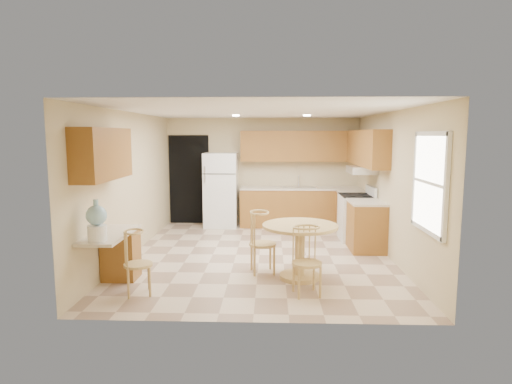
{
  "coord_description": "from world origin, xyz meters",
  "views": [
    {
      "loc": [
        0.19,
        -7.34,
        2.1
      ],
      "look_at": [
        -0.07,
        0.3,
        1.08
      ],
      "focal_mm": 30.0,
      "sensor_mm": 36.0,
      "label": 1
    }
  ],
  "objects_px": {
    "water_crock": "(97,222)",
    "chair_table_a": "(263,237)",
    "stove": "(356,217)",
    "chair_table_b": "(308,256)",
    "dining_table": "(300,243)",
    "refrigerator": "(221,190)",
    "chair_desk": "(136,258)"
  },
  "relations": [
    {
      "from": "refrigerator",
      "to": "stove",
      "type": "xyz_separation_m",
      "value": [
        2.88,
        -1.22,
        -0.38
      ]
    },
    {
      "from": "chair_table_a",
      "to": "chair_table_b",
      "type": "distance_m",
      "value": 1.08
    },
    {
      "from": "refrigerator",
      "to": "chair_table_a",
      "type": "bearing_deg",
      "value": -73.51
    },
    {
      "from": "refrigerator",
      "to": "chair_desk",
      "type": "bearing_deg",
      "value": -97.74
    },
    {
      "from": "chair_table_a",
      "to": "water_crock",
      "type": "bearing_deg",
      "value": -74.12
    },
    {
      "from": "refrigerator",
      "to": "dining_table",
      "type": "relative_size",
      "value": 1.55
    },
    {
      "from": "stove",
      "to": "water_crock",
      "type": "bearing_deg",
      "value": -139.94
    },
    {
      "from": "chair_table_b",
      "to": "water_crock",
      "type": "distance_m",
      "value": 2.72
    },
    {
      "from": "dining_table",
      "to": "chair_table_a",
      "type": "bearing_deg",
      "value": 163.8
    },
    {
      "from": "chair_table_a",
      "to": "stove",
      "type": "bearing_deg",
      "value": 129.44
    },
    {
      "from": "stove",
      "to": "chair_table_a",
      "type": "bearing_deg",
      "value": -129.48
    },
    {
      "from": "chair_table_b",
      "to": "chair_desk",
      "type": "height_order",
      "value": "chair_table_b"
    },
    {
      "from": "refrigerator",
      "to": "chair_table_b",
      "type": "relative_size",
      "value": 1.88
    },
    {
      "from": "chair_table_a",
      "to": "water_crock",
      "type": "xyz_separation_m",
      "value": [
        -2.08,
        -1.06,
        0.43
      ]
    },
    {
      "from": "stove",
      "to": "dining_table",
      "type": "bearing_deg",
      "value": -118.39
    },
    {
      "from": "stove",
      "to": "water_crock",
      "type": "relative_size",
      "value": 2.05
    },
    {
      "from": "chair_table_b",
      "to": "chair_table_a",
      "type": "bearing_deg",
      "value": -67.32
    },
    {
      "from": "water_crock",
      "to": "chair_table_a",
      "type": "bearing_deg",
      "value": 26.95
    },
    {
      "from": "dining_table",
      "to": "chair_desk",
      "type": "height_order",
      "value": "chair_desk"
    },
    {
      "from": "refrigerator",
      "to": "chair_table_b",
      "type": "bearing_deg",
      "value": -69.56
    },
    {
      "from": "chair_table_a",
      "to": "chair_table_b",
      "type": "height_order",
      "value": "chair_table_a"
    },
    {
      "from": "refrigerator",
      "to": "chair_table_b",
      "type": "height_order",
      "value": "refrigerator"
    },
    {
      "from": "dining_table",
      "to": "chair_table_b",
      "type": "bearing_deg",
      "value": -86.12
    },
    {
      "from": "dining_table",
      "to": "chair_table_a",
      "type": "height_order",
      "value": "chair_table_a"
    },
    {
      "from": "stove",
      "to": "chair_table_b",
      "type": "relative_size",
      "value": 1.21
    },
    {
      "from": "refrigerator",
      "to": "chair_table_a",
      "type": "height_order",
      "value": "refrigerator"
    },
    {
      "from": "chair_table_b",
      "to": "chair_desk",
      "type": "xyz_separation_m",
      "value": [
        -2.23,
        -0.05,
        -0.03
      ]
    },
    {
      "from": "refrigerator",
      "to": "stove",
      "type": "distance_m",
      "value": 3.15
    },
    {
      "from": "stove",
      "to": "water_crock",
      "type": "height_order",
      "value": "water_crock"
    },
    {
      "from": "chair_table_a",
      "to": "chair_table_b",
      "type": "xyz_separation_m",
      "value": [
        0.6,
        -0.9,
        -0.02
      ]
    },
    {
      "from": "refrigerator",
      "to": "water_crock",
      "type": "height_order",
      "value": "refrigerator"
    },
    {
      "from": "chair_table_b",
      "to": "water_crock",
      "type": "relative_size",
      "value": 1.7
    }
  ]
}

